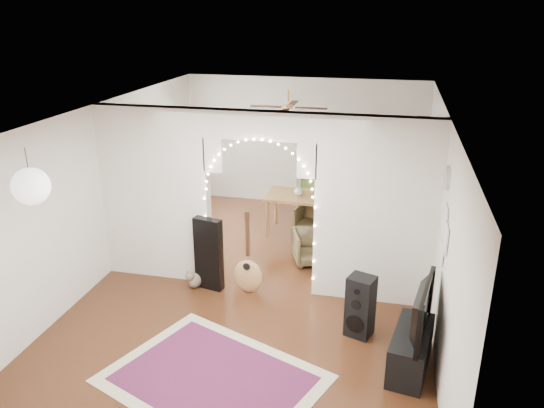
% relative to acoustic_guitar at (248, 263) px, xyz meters
% --- Properties ---
extents(floor, '(7.50, 7.50, 0.00)m').
position_rel_acoustic_guitar_xyz_m(floor, '(0.14, 0.25, -0.48)').
color(floor, black).
rests_on(floor, ground).
extents(ceiling, '(5.00, 7.50, 0.02)m').
position_rel_acoustic_guitar_xyz_m(ceiling, '(0.14, 0.25, 2.22)').
color(ceiling, white).
rests_on(ceiling, wall_back).
extents(wall_back, '(5.00, 0.02, 2.70)m').
position_rel_acoustic_guitar_xyz_m(wall_back, '(0.14, 4.00, 0.87)').
color(wall_back, silver).
rests_on(wall_back, floor).
extents(wall_front, '(5.00, 0.02, 2.70)m').
position_rel_acoustic_guitar_xyz_m(wall_front, '(0.14, -3.50, 0.87)').
color(wall_front, silver).
rests_on(wall_front, floor).
extents(wall_left, '(0.02, 7.50, 2.70)m').
position_rel_acoustic_guitar_xyz_m(wall_left, '(-2.36, 0.25, 0.87)').
color(wall_left, silver).
rests_on(wall_left, floor).
extents(wall_right, '(0.02, 7.50, 2.70)m').
position_rel_acoustic_guitar_xyz_m(wall_right, '(2.64, 0.25, 0.87)').
color(wall_right, silver).
rests_on(wall_right, floor).
extents(divider_wall, '(5.00, 0.20, 2.70)m').
position_rel_acoustic_guitar_xyz_m(divider_wall, '(0.14, 0.25, 0.94)').
color(divider_wall, silver).
rests_on(divider_wall, floor).
extents(fairy_lights, '(1.64, 0.04, 1.60)m').
position_rel_acoustic_guitar_xyz_m(fairy_lights, '(0.14, 0.12, 1.07)').
color(fairy_lights, '#FFEABF').
rests_on(fairy_lights, divider_wall).
extents(window, '(0.04, 1.20, 1.40)m').
position_rel_acoustic_guitar_xyz_m(window, '(-2.33, 2.05, 1.02)').
color(window, white).
rests_on(window, wall_left).
extents(wall_clock, '(0.03, 0.31, 0.31)m').
position_rel_acoustic_guitar_xyz_m(wall_clock, '(2.62, -0.35, 1.62)').
color(wall_clock, white).
rests_on(wall_clock, wall_right).
extents(picture_frames, '(0.02, 0.50, 0.70)m').
position_rel_acoustic_guitar_xyz_m(picture_frames, '(2.62, -0.75, 1.02)').
color(picture_frames, white).
rests_on(picture_frames, wall_right).
extents(paper_lantern, '(0.40, 0.40, 0.40)m').
position_rel_acoustic_guitar_xyz_m(paper_lantern, '(-1.76, -2.15, 1.77)').
color(paper_lantern, white).
rests_on(paper_lantern, ceiling).
extents(ceiling_fan, '(1.10, 1.10, 0.30)m').
position_rel_acoustic_guitar_xyz_m(ceiling_fan, '(0.14, 2.25, 1.92)').
color(ceiling_fan, '#AA7338').
rests_on(ceiling_fan, ceiling).
extents(area_rug, '(2.83, 2.51, 0.02)m').
position_rel_acoustic_guitar_xyz_m(area_rug, '(0.13, -2.02, -0.47)').
color(area_rug, maroon).
rests_on(area_rug, floor).
extents(guitar_case, '(0.45, 0.24, 1.13)m').
position_rel_acoustic_guitar_xyz_m(guitar_case, '(-0.61, 0.00, 0.09)').
color(guitar_case, black).
rests_on(guitar_case, floor).
extents(acoustic_guitar, '(0.46, 0.23, 1.10)m').
position_rel_acoustic_guitar_xyz_m(acoustic_guitar, '(0.00, 0.00, 0.00)').
color(acoustic_guitar, '#B07C46').
rests_on(acoustic_guitar, floor).
extents(tabby_cat, '(0.30, 0.49, 0.32)m').
position_rel_acoustic_guitar_xyz_m(tabby_cat, '(-0.84, -0.03, -0.35)').
color(tabby_cat, brown).
rests_on(tabby_cat, floor).
extents(floor_speaker, '(0.40, 0.37, 0.84)m').
position_rel_acoustic_guitar_xyz_m(floor_speaker, '(1.70, -0.74, -0.06)').
color(floor_speaker, black).
rests_on(floor_speaker, floor).
extents(media_console, '(0.57, 1.05, 0.50)m').
position_rel_acoustic_guitar_xyz_m(media_console, '(2.34, -1.30, -0.23)').
color(media_console, black).
rests_on(media_console, floor).
extents(tv, '(0.32, 1.08, 0.62)m').
position_rel_acoustic_guitar_xyz_m(tv, '(2.34, -1.30, 0.33)').
color(tv, black).
rests_on(tv, media_console).
extents(bookcase, '(1.46, 0.57, 1.47)m').
position_rel_acoustic_guitar_xyz_m(bookcase, '(0.84, 3.71, 0.25)').
color(bookcase, '#CEB395').
rests_on(bookcase, floor).
extents(dining_table, '(1.23, 0.84, 0.76)m').
position_rel_acoustic_guitar_xyz_m(dining_table, '(0.32, 2.39, 0.20)').
color(dining_table, brown).
rests_on(dining_table, floor).
extents(flower_vase, '(0.19, 0.19, 0.19)m').
position_rel_acoustic_guitar_xyz_m(flower_vase, '(0.32, 2.39, 0.37)').
color(flower_vase, white).
rests_on(flower_vase, dining_table).
extents(dining_chair_left, '(0.77, 0.78, 0.56)m').
position_rel_acoustic_guitar_xyz_m(dining_chair_left, '(0.78, 1.20, -0.20)').
color(dining_chair_left, brown).
rests_on(dining_chair_left, floor).
extents(dining_chair_right, '(0.70, 0.71, 0.53)m').
position_rel_acoustic_guitar_xyz_m(dining_chair_right, '(0.59, 2.44, -0.22)').
color(dining_chair_right, brown).
rests_on(dining_chair_right, floor).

